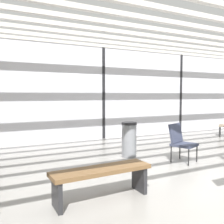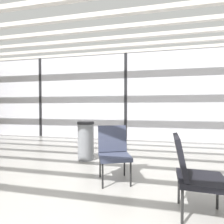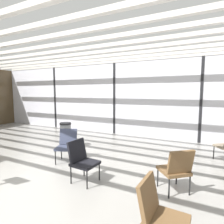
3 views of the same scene
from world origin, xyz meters
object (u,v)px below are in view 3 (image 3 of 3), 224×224
object	(u,v)px
lounge_chair_4	(67,143)
lounge_chair_1	(159,212)
lounge_chair_3	(82,158)
trash_bin	(66,135)
parked_airplane	(135,90)
lounge_chair_0	(176,168)

from	to	relation	value
lounge_chair_4	lounge_chair_1	bearing A→B (deg)	-52.76
lounge_chair_3	trash_bin	xyz separation A→B (m)	(-1.86, 1.67, -0.06)
lounge_chair_1	trash_bin	world-z (taller)	lounge_chair_1
parked_airplane	trash_bin	distance (m)	6.93
lounge_chair_1	trash_bin	distance (m)	4.55
lounge_chair_3	lounge_chair_4	world-z (taller)	same
parked_airplane	lounge_chair_1	size ratio (longest dim) A/B	15.27
lounge_chair_0	lounge_chair_1	size ratio (longest dim) A/B	1.00
lounge_chair_1	parked_airplane	bearing A→B (deg)	23.92
parked_airplane	trash_bin	bearing A→B (deg)	-91.00
lounge_chair_1	lounge_chair_3	xyz separation A→B (m)	(-1.81, 1.02, 0.00)
parked_airplane	trash_bin	world-z (taller)	parked_airplane
parked_airplane	lounge_chair_3	size ratio (longest dim) A/B	15.27
parked_airplane	lounge_chair_3	distance (m)	8.72
trash_bin	lounge_chair_4	bearing A→B (deg)	-48.04
lounge_chair_1	lounge_chair_4	distance (m)	3.35
lounge_chair_1	trash_bin	bearing A→B (deg)	57.02
parked_airplane	lounge_chair_0	distance (m)	8.93
lounge_chair_4	lounge_chair_3	bearing A→B (deg)	-56.87
parked_airplane	lounge_chair_4	xyz separation A→B (m)	(0.71, -7.66, -1.50)
lounge_chair_0	trash_bin	distance (m)	3.92
lounge_chair_4	parked_airplane	bearing A→B (deg)	74.51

